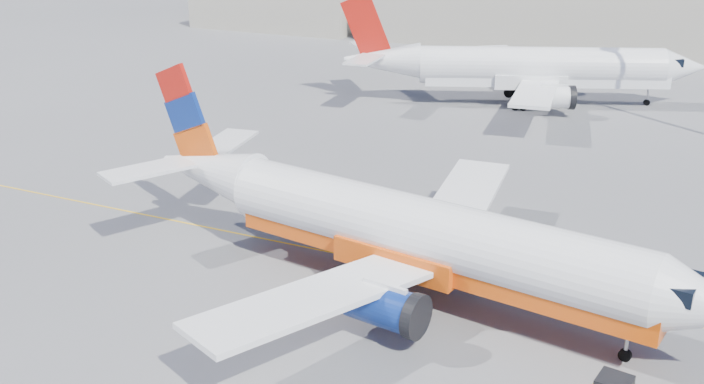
% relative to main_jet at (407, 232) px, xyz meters
% --- Properties ---
extents(ground, '(240.00, 240.00, 0.00)m').
position_rel_main_jet_xyz_m(ground, '(-4.10, -0.26, -3.46)').
color(ground, '#57575C').
rests_on(ground, ground).
extents(taxi_line, '(70.00, 0.15, 0.01)m').
position_rel_main_jet_xyz_m(taxi_line, '(-4.10, 2.74, -3.45)').
color(taxi_line, yellow).
rests_on(taxi_line, ground).
extents(terminal_main, '(70.00, 14.00, 8.00)m').
position_rel_main_jet_xyz_m(terminal_main, '(0.90, 74.74, 0.54)').
color(terminal_main, beige).
rests_on(terminal_main, ground).
extents(terminal_annex, '(26.00, 10.00, 6.00)m').
position_rel_main_jet_xyz_m(terminal_annex, '(-49.10, 71.74, -0.46)').
color(terminal_annex, beige).
rests_on(terminal_annex, ground).
extents(main_jet, '(34.36, 26.73, 10.38)m').
position_rel_main_jet_xyz_m(main_jet, '(0.00, 0.00, 0.00)').
color(main_jet, white).
rests_on(main_jet, ground).
extents(second_jet, '(35.20, 26.59, 10.78)m').
position_rel_main_jet_xyz_m(second_jet, '(-3.55, 41.79, 0.13)').
color(second_jet, white).
rests_on(second_jet, ground).
extents(traffic_cone, '(0.39, 0.39, 0.55)m').
position_rel_main_jet_xyz_m(traffic_cone, '(-5.15, -4.71, -3.19)').
color(traffic_cone, white).
rests_on(traffic_cone, ground).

